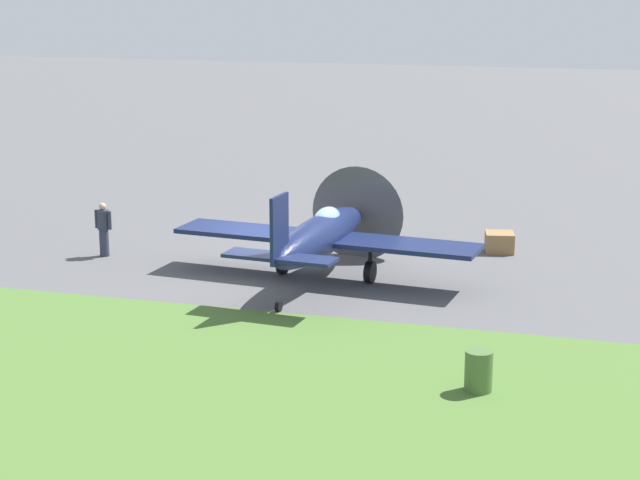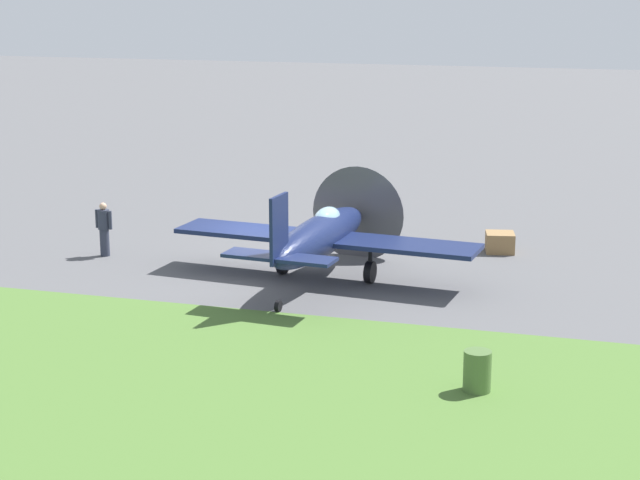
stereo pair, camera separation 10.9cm
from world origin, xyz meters
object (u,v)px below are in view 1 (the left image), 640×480
airplane_lead (322,235)px  fuel_drum (479,371)px  ground_crew_chief (104,228)px  supply_crate (499,242)px

airplane_lead → fuel_drum: (5.60, -7.31, -0.92)m
airplane_lead → ground_crew_chief: 7.52m
airplane_lead → fuel_drum: 9.25m
ground_crew_chief → fuel_drum: 15.40m
supply_crate → airplane_lead: bearing=-133.0°
airplane_lead → ground_crew_chief: bearing=178.5°
supply_crate → ground_crew_chief: bearing=-161.4°
airplane_lead → supply_crate: airplane_lead is taller
fuel_drum → supply_crate: size_ratio=1.00×
ground_crew_chief → fuel_drum: size_ratio=1.92×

